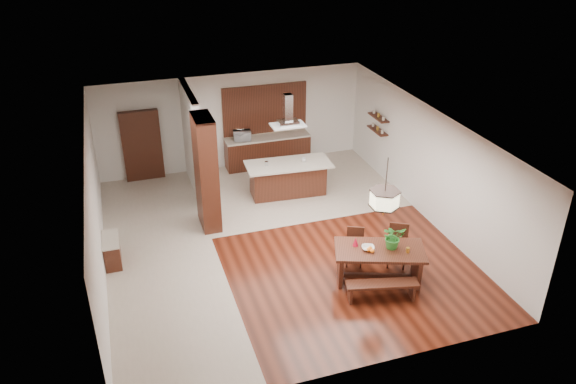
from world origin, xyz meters
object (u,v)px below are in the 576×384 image
object	(u,v)px
kitchen_island	(288,178)
dining_chair_right	(397,246)
dining_bench	(382,291)
foliage_plant	(393,237)
hallway_console	(112,251)
microwave	(242,136)
pendant_lantern	(386,188)
range_hood	(288,110)
dining_table	(379,257)
island_cup	(304,160)
dining_chair_left	(355,248)
fruit_bowl	(368,248)

from	to	relation	value
kitchen_island	dining_chair_right	bearing A→B (deg)	-68.85
dining_bench	foliage_plant	size ratio (longest dim) A/B	2.82
hallway_console	microwave	distance (m)	5.71
hallway_console	pendant_lantern	bearing A→B (deg)	-24.16
range_hood	foliage_plant	bearing A→B (deg)	-78.61
pendant_lantern	range_hood	bearing A→B (deg)	98.02
dining_table	island_cup	bearing A→B (deg)	92.40
dining_chair_left	foliage_plant	world-z (taller)	foliage_plant
kitchen_island	island_cup	size ratio (longest dim) A/B	18.86
microwave	island_cup	bearing A→B (deg)	-51.92
pendant_lantern	island_cup	distance (m)	4.52
fruit_bowl	kitchen_island	size ratio (longest dim) A/B	0.11
dining_table	range_hood	world-z (taller)	range_hood
dining_bench	microwave	size ratio (longest dim) A/B	2.90
dining_chair_left	fruit_bowl	size ratio (longest dim) A/B	3.26
dining_bench	pendant_lantern	bearing A→B (deg)	70.16
dining_chair_left	dining_chair_right	bearing A→B (deg)	5.10
dining_chair_left	microwave	distance (m)	5.86
pendant_lantern	island_cup	world-z (taller)	pendant_lantern
island_cup	dining_bench	bearing A→B (deg)	-90.57
dining_chair_left	pendant_lantern	bearing A→B (deg)	-45.61
dining_chair_right	microwave	xyz separation A→B (m)	(-2.05, 6.03, 0.60)
fruit_bowl	kitchen_island	bearing A→B (deg)	94.92
kitchen_island	microwave	world-z (taller)	microwave
dining_table	pendant_lantern	bearing A→B (deg)	0.00
dining_table	foliage_plant	size ratio (longest dim) A/B	3.99
dining_bench	dining_chair_left	distance (m)	1.37
dining_table	fruit_bowl	size ratio (longest dim) A/B	7.84
hallway_console	kitchen_island	world-z (taller)	kitchen_island
dining_table	kitchen_island	distance (m)	4.45
pendant_lantern	hallway_console	bearing A→B (deg)	155.84
dining_chair_right	fruit_bowl	world-z (taller)	dining_chair_right
dining_table	kitchen_island	bearing A→B (deg)	98.03
dining_chair_right	range_hood	size ratio (longest dim) A/B	1.08
dining_bench	pendant_lantern	size ratio (longest dim) A/B	1.13
fruit_bowl	island_cup	world-z (taller)	island_cup
dining_table	kitchen_island	world-z (taller)	kitchen_island
dining_chair_right	microwave	distance (m)	6.40
dining_bench	microwave	world-z (taller)	microwave
dining_chair_right	range_hood	world-z (taller)	range_hood
dining_chair_right	microwave	size ratio (longest dim) A/B	1.91
dining_chair_right	dining_bench	bearing A→B (deg)	-100.82
hallway_console	range_hood	xyz separation A→B (m)	(4.81, 1.97, 2.15)
range_hood	island_cup	xyz separation A→B (m)	(0.44, -0.06, -1.45)
hallway_console	dining_chair_right	distance (m)	6.41
pendant_lantern	fruit_bowl	distance (m)	1.45
fruit_bowl	range_hood	xyz separation A→B (m)	(-0.37, 4.34, 1.64)
pendant_lantern	range_hood	xyz separation A→B (m)	(-0.62, 4.41, 0.22)
island_cup	microwave	xyz separation A→B (m)	(-1.23, 2.06, 0.08)
dining_bench	kitchen_island	xyz separation A→B (m)	(-0.39, 5.05, 0.28)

